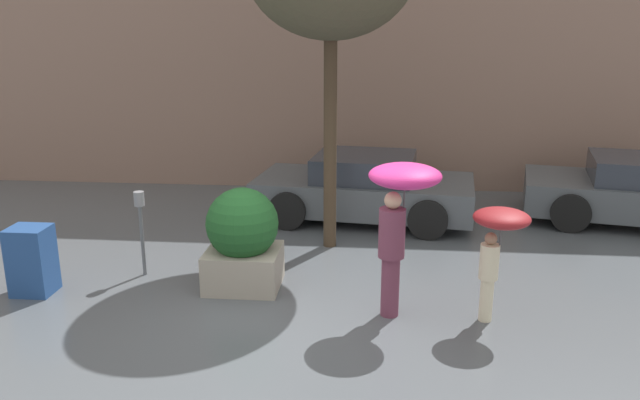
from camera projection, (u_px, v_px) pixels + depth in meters
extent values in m
plane|color=#51565B|center=(276.00, 320.00, 7.42)|extent=(40.00, 40.00, 0.00)
cube|color=#8C6B5B|center=(323.00, 45.00, 12.84)|extent=(18.00, 0.30, 6.00)
cube|color=#9E9384|center=(244.00, 268.00, 8.32)|extent=(0.97, 0.86, 0.52)
sphere|color=#1E5123|center=(242.00, 224.00, 8.15)|extent=(0.95, 0.95, 0.95)
cylinder|color=brown|center=(390.00, 286.00, 7.46)|extent=(0.22, 0.22, 0.75)
cylinder|color=brown|center=(392.00, 233.00, 7.28)|extent=(0.31, 0.31, 0.59)
sphere|color=tan|center=(393.00, 200.00, 7.17)|extent=(0.20, 0.20, 0.20)
cylinder|color=#4C4C51|center=(404.00, 203.00, 7.22)|extent=(0.02, 0.02, 0.65)
ellipsoid|color=#E02D84|center=(405.00, 176.00, 7.13)|extent=(0.84, 0.84, 0.27)
cylinder|color=beige|center=(486.00, 299.00, 7.35)|extent=(0.16, 0.16, 0.53)
cylinder|color=beige|center=(489.00, 262.00, 7.22)|extent=(0.22, 0.22, 0.42)
sphere|color=#997056|center=(491.00, 239.00, 7.14)|extent=(0.14, 0.14, 0.14)
cylinder|color=#4C4C51|center=(500.00, 240.00, 7.12)|extent=(0.02, 0.02, 0.51)
ellipsoid|color=maroon|center=(502.00, 218.00, 7.05)|extent=(0.65, 0.65, 0.21)
cube|color=#4C5156|center=(364.00, 193.00, 11.24)|extent=(4.03, 2.28, 0.56)
cube|color=#2D333D|center=(365.00, 166.00, 11.11)|extent=(1.90, 1.74, 0.43)
cylinder|color=black|center=(288.00, 210.00, 10.66)|extent=(0.68, 0.30, 0.66)
cylinder|color=black|center=(311.00, 185.00, 12.37)|extent=(0.68, 0.30, 0.66)
cylinder|color=black|center=(428.00, 219.00, 10.18)|extent=(0.68, 0.30, 0.66)
cylinder|color=black|center=(433.00, 191.00, 11.89)|extent=(0.68, 0.30, 0.66)
cylinder|color=black|center=(570.00, 213.00, 10.53)|extent=(0.69, 0.35, 0.66)
cylinder|color=black|center=(564.00, 187.00, 12.20)|extent=(0.69, 0.35, 0.66)
cylinder|color=#423323|center=(330.00, 136.00, 9.46)|extent=(0.20, 0.20, 3.54)
cylinder|color=#595B60|center=(142.00, 241.00, 8.65)|extent=(0.05, 0.05, 1.01)
cylinder|color=gray|center=(139.00, 199.00, 8.48)|extent=(0.14, 0.14, 0.20)
cube|color=navy|center=(32.00, 260.00, 8.06)|extent=(0.50, 0.44, 0.90)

